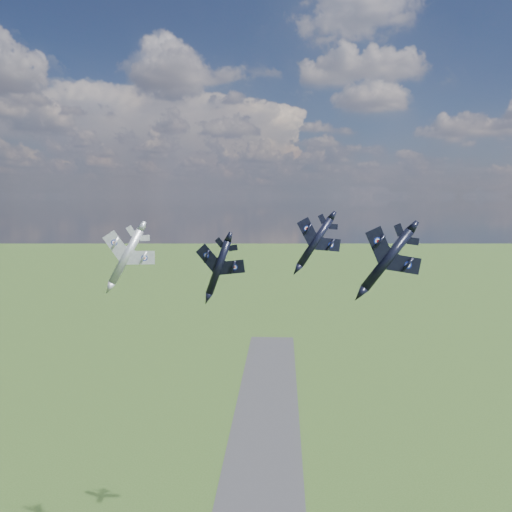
# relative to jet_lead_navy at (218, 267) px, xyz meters

# --- Properties ---
(jet_lead_navy) EXTENTS (13.89, 16.95, 6.70)m
(jet_lead_navy) POSITION_rel_jet_lead_navy_xyz_m (0.00, 0.00, 0.00)
(jet_lead_navy) COLOR black
(jet_right_navy) EXTENTS (11.84, 15.78, 8.85)m
(jet_right_navy) POSITION_rel_jet_lead_navy_xyz_m (27.62, -20.79, 4.29)
(jet_right_navy) COLOR black
(jet_high_navy) EXTENTS (13.64, 17.17, 8.76)m
(jet_high_navy) POSITION_rel_jet_lead_navy_xyz_m (18.85, 6.78, 4.33)
(jet_high_navy) COLOR black
(jet_left_silver) EXTENTS (14.35, 17.40, 8.03)m
(jet_left_silver) POSITION_rel_jet_lead_navy_xyz_m (-16.58, -4.30, 2.52)
(jet_left_silver) COLOR #93979D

